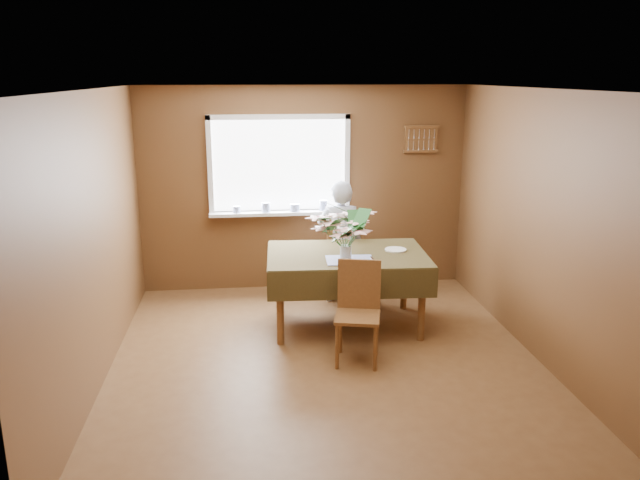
{
  "coord_description": "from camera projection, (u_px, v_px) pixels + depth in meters",
  "views": [
    {
      "loc": [
        -0.69,
        -5.31,
        2.62
      ],
      "look_at": [
        0.0,
        0.55,
        1.05
      ],
      "focal_mm": 35.0,
      "sensor_mm": 36.0,
      "label": 1
    }
  ],
  "objects": [
    {
      "name": "wall_back",
      "position": [
        304.0,
        189.0,
        7.68
      ],
      "size": [
        4.0,
        0.0,
        4.0
      ],
      "primitive_type": "plane",
      "rotation": [
        1.57,
        0.0,
        0.0
      ],
      "color": "brown",
      "rests_on": "floor"
    },
    {
      "name": "dining_table",
      "position": [
        347.0,
        262.0,
        6.55
      ],
      "size": [
        1.72,
        1.22,
        0.81
      ],
      "rotation": [
        0.0,
        0.0,
        -0.05
      ],
      "color": "brown",
      "rests_on": "floor"
    },
    {
      "name": "chair_near",
      "position": [
        358.0,
        307.0,
        5.83
      ],
      "size": [
        0.49,
        0.49,
        0.95
      ],
      "rotation": [
        0.0,
        0.0,
        -0.23
      ],
      "color": "brown",
      "rests_on": "floor"
    },
    {
      "name": "floor",
      "position": [
        327.0,
        363.0,
        5.84
      ],
      "size": [
        4.5,
        4.5,
        0.0
      ],
      "primitive_type": "plane",
      "color": "brown",
      "rests_on": "ground"
    },
    {
      "name": "window_assembly",
      "position": [
        280.0,
        181.0,
        7.57
      ],
      "size": [
        1.72,
        0.2,
        1.22
      ],
      "color": "white",
      "rests_on": "wall_back"
    },
    {
      "name": "table_knife",
      "position": [
        373.0,
        260.0,
        6.26
      ],
      "size": [
        0.02,
        0.22,
        0.0
      ],
      "primitive_type": "cube",
      "rotation": [
        0.0,
        0.0,
        -0.01
      ],
      "color": "silver",
      "rests_on": "dining_table"
    },
    {
      "name": "seated_woman",
      "position": [
        340.0,
        242.0,
        7.28
      ],
      "size": [
        0.57,
        0.41,
        1.45
      ],
      "primitive_type": "imported",
      "rotation": [
        0.0,
        0.0,
        3.02
      ],
      "color": "white",
      "rests_on": "floor"
    },
    {
      "name": "wall_right",
      "position": [
        542.0,
        228.0,
        5.75
      ],
      "size": [
        0.0,
        4.5,
        4.5
      ],
      "primitive_type": "plane",
      "rotation": [
        1.57,
        0.0,
        -1.57
      ],
      "color": "brown",
      "rests_on": "floor"
    },
    {
      "name": "chair_far",
      "position": [
        342.0,
        252.0,
        7.45
      ],
      "size": [
        0.5,
        0.5,
        1.04
      ],
      "rotation": [
        0.0,
        0.0,
        3.28
      ],
      "color": "brown",
      "rests_on": "floor"
    },
    {
      "name": "spoon_rack",
      "position": [
        421.0,
        139.0,
        7.66
      ],
      "size": [
        0.44,
        0.05,
        0.33
      ],
      "color": "brown",
      "rests_on": "wall_back"
    },
    {
      "name": "wall_front",
      "position": [
        380.0,
        337.0,
        3.36
      ],
      "size": [
        4.0,
        0.0,
        4.0
      ],
      "primitive_type": "plane",
      "rotation": [
        -1.57,
        0.0,
        0.0
      ],
      "color": "brown",
      "rests_on": "floor"
    },
    {
      "name": "flower_bouquet",
      "position": [
        346.0,
        228.0,
        6.21
      ],
      "size": [
        0.6,
        0.6,
        0.51
      ],
      "rotation": [
        0.0,
        0.0,
        0.33
      ],
      "color": "white",
      "rests_on": "dining_table"
    },
    {
      "name": "ceiling",
      "position": [
        328.0,
        89.0,
        5.2
      ],
      "size": [
        4.5,
        4.5,
        0.0
      ],
      "primitive_type": "plane",
      "rotation": [
        3.14,
        0.0,
        0.0
      ],
      "color": "white",
      "rests_on": "wall_back"
    },
    {
      "name": "wall_left",
      "position": [
        94.0,
        241.0,
        5.3
      ],
      "size": [
        0.0,
        4.5,
        4.5
      ],
      "primitive_type": "plane",
      "rotation": [
        1.57,
        0.0,
        1.57
      ],
      "color": "brown",
      "rests_on": "floor"
    },
    {
      "name": "side_plate",
      "position": [
        396.0,
        250.0,
        6.63
      ],
      "size": [
        0.24,
        0.24,
        0.01
      ],
      "primitive_type": "cylinder",
      "rotation": [
        0.0,
        0.0,
        -0.05
      ],
      "color": "white",
      "rests_on": "dining_table"
    }
  ]
}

